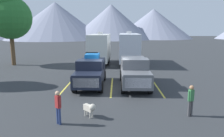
# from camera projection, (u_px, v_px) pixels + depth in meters

# --- Properties ---
(ground_plane) EXTENTS (240.00, 240.00, 0.00)m
(ground_plane) POSITION_uv_depth(u_px,v_px,m) (112.00, 88.00, 15.72)
(ground_plane) COLOR #2D3033
(pickup_truck_a) EXTENTS (2.11, 5.30, 2.49)m
(pickup_truck_a) POSITION_uv_depth(u_px,v_px,m) (91.00, 71.00, 16.27)
(pickup_truck_a) COLOR black
(pickup_truck_a) RESTS_ON ground
(pickup_truck_b) EXTENTS (2.11, 5.51, 2.19)m
(pickup_truck_b) POSITION_uv_depth(u_px,v_px,m) (134.00, 71.00, 16.09)
(pickup_truck_b) COLOR #595B60
(pickup_truck_b) RESTS_ON ground
(lot_stripe_a) EXTENTS (0.12, 5.50, 0.01)m
(lot_stripe_a) POSITION_uv_depth(u_px,v_px,m) (67.00, 86.00, 16.12)
(lot_stripe_a) COLOR gold
(lot_stripe_a) RESTS_ON ground
(lot_stripe_b) EXTENTS (0.12, 5.50, 0.01)m
(lot_stripe_b) POSITION_uv_depth(u_px,v_px,m) (112.00, 86.00, 16.05)
(lot_stripe_b) COLOR gold
(lot_stripe_b) RESTS_ON ground
(lot_stripe_c) EXTENTS (0.12, 5.50, 0.01)m
(lot_stripe_c) POSITION_uv_depth(u_px,v_px,m) (157.00, 87.00, 15.97)
(lot_stripe_c) COLOR gold
(lot_stripe_c) RESTS_ON ground
(camper_trailer_a) EXTENTS (2.49, 7.84, 3.96)m
(camper_trailer_a) POSITION_uv_depth(u_px,v_px,m) (100.00, 47.00, 25.99)
(camper_trailer_a) COLOR silver
(camper_trailer_a) RESTS_ON ground
(camper_trailer_b) EXTENTS (2.55, 8.74, 4.03)m
(camper_trailer_b) POSITION_uv_depth(u_px,v_px,m) (129.00, 47.00, 25.93)
(camper_trailer_b) COLOR silver
(camper_trailer_b) RESTS_ON ground
(person_a) EXTENTS (0.30, 0.29, 1.58)m
(person_a) POSITION_uv_depth(u_px,v_px,m) (58.00, 105.00, 9.51)
(person_a) COLOR navy
(person_a) RESTS_ON ground
(person_b) EXTENTS (0.33, 0.26, 1.59)m
(person_b) POSITION_uv_depth(u_px,v_px,m) (191.00, 99.00, 10.42)
(person_b) COLOR #3F3F42
(person_b) RESTS_ON ground
(dog) EXTENTS (0.69, 0.67, 0.75)m
(dog) POSITION_uv_depth(u_px,v_px,m) (90.00, 108.00, 10.30)
(dog) COLOR beige
(dog) RESTS_ON ground
(tree_a) EXTENTS (4.99, 4.99, 9.11)m
(tree_a) POSITION_uv_depth(u_px,v_px,m) (9.00, 14.00, 24.38)
(tree_a) COLOR brown
(tree_a) RESTS_ON ground
(mountain_ridge) EXTENTS (141.44, 48.67, 15.49)m
(mountain_ridge) POSITION_uv_depth(u_px,v_px,m) (105.00, 22.00, 92.59)
(mountain_ridge) COLOR gray
(mountain_ridge) RESTS_ON ground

